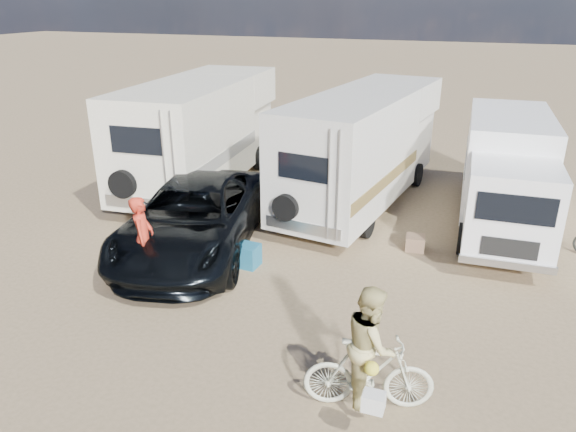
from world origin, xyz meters
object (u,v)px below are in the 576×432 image
(bike_woman, at_px, (369,374))
(rider_woman, at_px, (370,355))
(bike_man, at_px, (146,263))
(rv_left, at_px, (200,135))
(box_truck, at_px, (506,177))
(rv_main, at_px, (363,150))
(crate, at_px, (415,243))
(cooler, at_px, (245,255))
(dark_suv, at_px, (194,217))
(rider_man, at_px, (144,246))

(bike_woman, xyz_separation_m, rider_woman, (0.00, 0.00, 0.33))
(bike_woman, bearing_deg, bike_man, 53.34)
(rv_left, bearing_deg, box_truck, -6.61)
(rv_main, distance_m, crate, 3.56)
(bike_man, xyz_separation_m, crate, (4.91, 3.61, -0.33))
(cooler, bearing_deg, bike_woman, -40.28)
(box_truck, bearing_deg, bike_man, -142.06)
(rv_left, relative_size, cooler, 11.50)
(bike_man, xyz_separation_m, rider_woman, (5.01, -1.92, 0.38))
(bike_woman, bearing_deg, rv_main, -1.79)
(box_truck, height_order, bike_man, box_truck)
(rv_left, xyz_separation_m, box_truck, (8.73, -0.30, -0.25))
(cooler, bearing_deg, rider_woman, -40.28)
(dark_suv, height_order, bike_woman, dark_suv)
(box_truck, xyz_separation_m, cooler, (-5.24, -4.19, -1.12))
(rv_main, distance_m, box_truck, 3.81)
(rider_man, distance_m, rider_woman, 5.37)
(box_truck, relative_size, bike_man, 3.26)
(rv_main, xyz_separation_m, rider_woman, (2.03, -8.18, -0.68))
(bike_woman, xyz_separation_m, cooler, (-3.50, 3.42, -0.31))
(bike_man, xyz_separation_m, cooler, (1.51, 1.50, -0.26))
(cooler, height_order, crate, cooler)
(cooler, bearing_deg, rv_left, 131.95)
(bike_woman, bearing_deg, cooler, 29.97)
(dark_suv, distance_m, rider_woman, 6.20)
(rider_woman, bearing_deg, cooler, 29.97)
(rv_left, xyz_separation_m, bike_woman, (7.00, -7.91, -1.06))
(rv_main, bearing_deg, bike_man, -107.75)
(dark_suv, bearing_deg, rv_main, 43.98)
(bike_woman, bearing_deg, rv_left, 25.80)
(rider_man, height_order, crate, rider_man)
(rider_woman, distance_m, crate, 5.58)
(rider_man, bearing_deg, bike_woman, -133.75)
(rider_woman, bearing_deg, bike_woman, 164.30)
(cooler, relative_size, crate, 1.44)
(cooler, bearing_deg, dark_suv, 170.16)
(dark_suv, relative_size, cooler, 9.35)
(crate, bearing_deg, rv_main, 126.03)
(box_truck, relative_size, rider_man, 3.60)
(dark_suv, distance_m, bike_woman, 6.20)
(rider_man, bearing_deg, crate, -76.48)
(bike_man, bearing_deg, crate, -76.48)
(rider_man, relative_size, crate, 4.07)
(rv_main, height_order, bike_woman, rv_main)
(bike_man, height_order, crate, bike_man)
(rv_left, distance_m, dark_suv, 4.70)
(rv_left, xyz_separation_m, cooler, (3.49, -4.48, -1.37))
(bike_woman, bearing_deg, rider_woman, -15.70)
(rv_main, relative_size, rider_woman, 4.20)
(dark_suv, bearing_deg, box_truck, 17.20)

